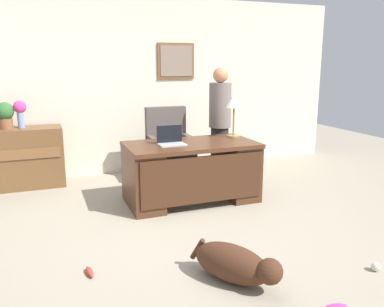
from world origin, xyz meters
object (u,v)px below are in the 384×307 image
at_px(desk_lamp, 234,103).
at_px(person_standing, 220,123).
at_px(dog_toy_ball, 376,267).
at_px(dog_toy_bone, 336,307).
at_px(potted_plant, 5,114).
at_px(dog_toy_plush, 90,272).
at_px(laptop, 171,140).
at_px(desk, 192,170).
at_px(armchair, 169,149).
at_px(dog_lying, 235,264).
at_px(credenza, 5,159).
at_px(vase_with_flowers, 20,110).

bearing_deg(desk_lamp, person_standing, 82.74).
distance_m(dog_toy_ball, dog_toy_bone, 0.76).
bearing_deg(potted_plant, desk_lamp, -23.45).
bearing_deg(potted_plant, dog_toy_plush, -75.62).
bearing_deg(person_standing, dog_toy_bone, -100.44).
distance_m(laptop, dog_toy_ball, 2.58).
bearing_deg(desk, laptop, 175.45).
distance_m(armchair, dog_toy_bone, 3.51).
distance_m(desk_lamp, dog_toy_plush, 2.87).
distance_m(armchair, potted_plant, 2.28).
bearing_deg(person_standing, potted_plant, 167.67).
xyz_separation_m(dog_lying, dog_toy_ball, (1.18, -0.28, -0.12)).
relative_size(desk, laptop, 5.01).
relative_size(credenza, dog_toy_bone, 9.00).
relative_size(laptop, desk_lamp, 0.56).
height_order(desk, credenza, credenza).
bearing_deg(credenza, desk, -32.48).
relative_size(desk, dog_toy_bone, 9.40).
xyz_separation_m(desk_lamp, dog_toy_ball, (0.16, -2.37, -1.16)).
xyz_separation_m(desk, dog_toy_bone, (0.13, -2.51, -0.38)).
height_order(laptop, potted_plant, potted_plant).
xyz_separation_m(desk_lamp, dog_toy_plush, (-2.10, -1.57, -1.17)).
height_order(laptop, dog_toy_ball, laptop).
bearing_deg(armchair, dog_toy_plush, -121.70).
distance_m(dog_lying, desk_lamp, 2.56).
relative_size(credenza, dog_toy_plush, 8.44).
distance_m(armchair, dog_toy_ball, 3.28).
height_order(armchair, dog_toy_bone, armchair).
xyz_separation_m(person_standing, dog_toy_plush, (-2.17, -2.16, -0.82)).
distance_m(potted_plant, dog_toy_ball, 4.77).
distance_m(person_standing, dog_toy_plush, 3.17).
relative_size(dog_toy_bone, dog_toy_plush, 0.94).
height_order(credenza, armchair, armchair).
bearing_deg(dog_toy_ball, dog_toy_plush, 160.47).
bearing_deg(dog_toy_ball, potted_plant, 129.59).
bearing_deg(desk_lamp, laptop, -169.75).
bearing_deg(dog_lying, dog_toy_bone, -50.66).
xyz_separation_m(vase_with_flowers, dog_toy_ball, (2.78, -3.60, -1.04)).
distance_m(desk, dog_toy_ball, 2.36).
distance_m(armchair, dog_lying, 2.92).
bearing_deg(desk_lamp, credenza, 156.99).
distance_m(vase_with_flowers, dog_toy_plush, 3.03).
bearing_deg(laptop, dog_toy_ball, -63.86).
relative_size(desk, dog_toy_ball, 20.37).
distance_m(desk_lamp, potted_plant, 3.07).
bearing_deg(dog_toy_plush, person_standing, 44.89).
bearing_deg(dog_lying, vase_with_flowers, 115.71).
xyz_separation_m(dog_lying, dog_toy_bone, (0.49, -0.60, -0.13)).
relative_size(credenza, person_standing, 0.93).
height_order(desk, armchair, armchair).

